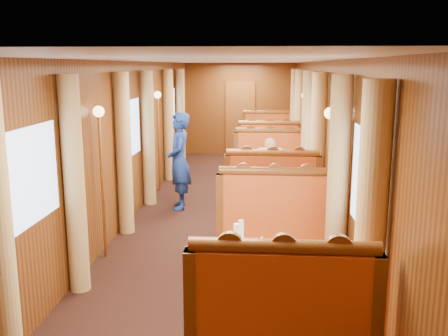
# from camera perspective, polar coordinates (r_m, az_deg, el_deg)

# --- Properties ---
(floor) EXTENTS (3.00, 12.00, 0.01)m
(floor) POSITION_cam_1_polar(r_m,az_deg,el_deg) (8.13, -0.06, -5.77)
(floor) COLOR black
(floor) RESTS_ON ground
(ceiling) EXTENTS (3.00, 12.00, 0.01)m
(ceiling) POSITION_cam_1_polar(r_m,az_deg,el_deg) (7.75, -0.07, 12.15)
(ceiling) COLOR silver
(ceiling) RESTS_ON wall_left
(wall_far) EXTENTS (3.00, 0.01, 2.50)m
(wall_far) POSITION_cam_1_polar(r_m,az_deg,el_deg) (13.79, 1.87, 6.74)
(wall_far) COLOR brown
(wall_far) RESTS_ON floor
(wall_left) EXTENTS (0.01, 12.00, 2.50)m
(wall_left) POSITION_cam_1_polar(r_m,az_deg,el_deg) (8.10, -10.72, 3.04)
(wall_left) COLOR brown
(wall_left) RESTS_ON floor
(wall_right) EXTENTS (0.01, 12.00, 2.50)m
(wall_right) POSITION_cam_1_polar(r_m,az_deg,el_deg) (7.87, 10.90, 2.80)
(wall_right) COLOR brown
(wall_right) RESTS_ON floor
(doorway_far) EXTENTS (0.80, 0.04, 2.00)m
(doorway_far) POSITION_cam_1_polar(r_m,az_deg,el_deg) (13.79, 1.85, 5.69)
(doorway_far) COLOR brown
(doorway_far) RESTS_ON floor
(table_near) EXTENTS (1.05, 0.72, 0.75)m
(table_near) POSITION_cam_1_polar(r_m,az_deg,el_deg) (4.71, 5.97, -14.37)
(table_near) COLOR white
(table_near) RESTS_ON floor
(banquette_near_aft) EXTENTS (1.30, 0.55, 1.34)m
(banquette_near_aft) POSITION_cam_1_polar(r_m,az_deg,el_deg) (5.62, 5.70, -9.38)
(banquette_near_aft) COLOR #B02B13
(banquette_near_aft) RESTS_ON floor
(table_mid) EXTENTS (1.05, 0.72, 0.75)m
(table_mid) POSITION_cam_1_polar(r_m,az_deg,el_deg) (8.00, 5.31, -3.31)
(table_mid) COLOR white
(table_mid) RESTS_ON floor
(banquette_mid_fwd) EXTENTS (1.30, 0.55, 1.34)m
(banquette_mid_fwd) POSITION_cam_1_polar(r_m,az_deg,el_deg) (7.01, 5.44, -5.06)
(banquette_mid_fwd) COLOR #B02B13
(banquette_mid_fwd) RESTS_ON floor
(banquette_mid_aft) EXTENTS (1.30, 0.55, 1.34)m
(banquette_mid_aft) POSITION_cam_1_polar(r_m,az_deg,el_deg) (8.97, 5.22, -1.33)
(banquette_mid_aft) COLOR #B02B13
(banquette_mid_aft) RESTS_ON floor
(table_far) EXTENTS (1.05, 0.72, 0.75)m
(table_far) POSITION_cam_1_polar(r_m,az_deg,el_deg) (11.42, 5.05, 1.23)
(table_far) COLOR white
(table_far) RESTS_ON floor
(banquette_far_fwd) EXTENTS (1.30, 0.55, 1.34)m
(banquette_far_fwd) POSITION_cam_1_polar(r_m,az_deg,el_deg) (10.41, 5.11, 0.49)
(banquette_far_fwd) COLOR #B02B13
(banquette_far_fwd) RESTS_ON floor
(banquette_far_aft) EXTENTS (1.30, 0.55, 1.34)m
(banquette_far_aft) POSITION_cam_1_polar(r_m,az_deg,el_deg) (12.41, 5.00, 2.30)
(banquette_far_aft) COLOR #B02B13
(banquette_far_aft) RESTS_ON floor
(tea_tray) EXTENTS (0.39, 0.33, 0.01)m
(tea_tray) POSITION_cam_1_polar(r_m,az_deg,el_deg) (4.50, 4.65, -10.27)
(tea_tray) COLOR silver
(tea_tray) RESTS_ON table_near
(teapot_left) EXTENTS (0.21, 0.19, 0.14)m
(teapot_left) POSITION_cam_1_polar(r_m,az_deg,el_deg) (4.46, 3.57, -9.60)
(teapot_left) COLOR silver
(teapot_left) RESTS_ON tea_tray
(teapot_right) EXTENTS (0.18, 0.15, 0.13)m
(teapot_right) POSITION_cam_1_polar(r_m,az_deg,el_deg) (4.41, 5.39, -9.97)
(teapot_right) COLOR silver
(teapot_right) RESTS_ON tea_tray
(teapot_back) EXTENTS (0.17, 0.15, 0.12)m
(teapot_back) POSITION_cam_1_polar(r_m,az_deg,el_deg) (4.58, 4.38, -9.14)
(teapot_back) COLOR silver
(teapot_back) RESTS_ON tea_tray
(fruit_plate) EXTENTS (0.20, 0.20, 0.05)m
(fruit_plate) POSITION_cam_1_polar(r_m,az_deg,el_deg) (4.49, 10.28, -10.33)
(fruit_plate) COLOR white
(fruit_plate) RESTS_ON table_near
(cup_inboard) EXTENTS (0.08, 0.08, 0.26)m
(cup_inboard) POSITION_cam_1_polar(r_m,az_deg,el_deg) (4.64, 1.39, -8.26)
(cup_inboard) COLOR white
(cup_inboard) RESTS_ON table_near
(cup_outboard) EXTENTS (0.08, 0.08, 0.26)m
(cup_outboard) POSITION_cam_1_polar(r_m,az_deg,el_deg) (4.74, 1.97, -7.81)
(cup_outboard) COLOR white
(cup_outboard) RESTS_ON table_near
(rose_vase_mid) EXTENTS (0.06, 0.06, 0.36)m
(rose_vase_mid) POSITION_cam_1_polar(r_m,az_deg,el_deg) (7.88, 5.38, 0.58)
(rose_vase_mid) COLOR silver
(rose_vase_mid) RESTS_ON table_mid
(rose_vase_far) EXTENTS (0.06, 0.06, 0.36)m
(rose_vase_far) POSITION_cam_1_polar(r_m,az_deg,el_deg) (11.36, 5.10, 4.00)
(rose_vase_far) COLOR silver
(rose_vase_far) RESTS_ON table_far
(window_left_near) EXTENTS (0.01, 1.20, 0.90)m
(window_left_near) POSITION_cam_1_polar(r_m,az_deg,el_deg) (4.82, -21.37, -0.97)
(window_left_near) COLOR #8EADD6
(window_left_near) RESTS_ON wall_left
(curtain_left_near_b) EXTENTS (0.22, 0.22, 2.35)m
(curtain_left_near_b) POSITION_cam_1_polar(r_m,az_deg,el_deg) (5.53, -16.73, -2.02)
(curtain_left_near_b) COLOR tan
(curtain_left_near_b) RESTS_ON floor
(window_right_near) EXTENTS (0.01, 1.20, 0.90)m
(window_right_near) POSITION_cam_1_polar(r_m,az_deg,el_deg) (4.43, 15.80, -1.64)
(window_right_near) COLOR #8EADD6
(window_right_near) RESTS_ON wall_right
(curtain_right_near_a) EXTENTS (0.22, 0.22, 2.35)m
(curtain_right_near_a) POSITION_cam_1_polar(r_m,az_deg,el_deg) (3.76, 16.31, -8.45)
(curtain_right_near_a) COLOR tan
(curtain_right_near_a) RESTS_ON floor
(curtain_right_near_b) EXTENTS (0.22, 0.22, 2.35)m
(curtain_right_near_b) POSITION_cam_1_polar(r_m,az_deg,el_deg) (5.22, 12.85, -2.60)
(curtain_right_near_b) COLOR tan
(curtain_right_near_b) RESTS_ON floor
(window_left_mid) EXTENTS (0.01, 1.20, 0.90)m
(window_left_mid) POSITION_cam_1_polar(r_m,az_deg,el_deg) (8.07, -10.67, 4.45)
(window_left_mid) COLOR #8EADD6
(window_left_mid) RESTS_ON wall_left
(curtain_left_mid_a) EXTENTS (0.22, 0.22, 2.35)m
(curtain_left_mid_a) POSITION_cam_1_polar(r_m,az_deg,el_deg) (7.33, -11.36, 1.54)
(curtain_left_mid_a) COLOR tan
(curtain_left_mid_a) RESTS_ON floor
(curtain_left_mid_b) EXTENTS (0.22, 0.22, 2.35)m
(curtain_left_mid_b) POSITION_cam_1_polar(r_m,az_deg,el_deg) (8.83, -8.65, 3.33)
(curtain_left_mid_b) COLOR tan
(curtain_left_mid_b) RESTS_ON floor
(window_right_mid) EXTENTS (0.01, 1.20, 0.90)m
(window_right_mid) POSITION_cam_1_polar(r_m,az_deg,el_deg) (7.84, 10.85, 4.24)
(window_right_mid) COLOR #8EADD6
(window_right_mid) RESTS_ON wall_right
(curtain_right_mid_a) EXTENTS (0.22, 0.22, 2.35)m
(curtain_right_mid_a) POSITION_cam_1_polar(r_m,az_deg,el_deg) (7.11, 10.61, 1.25)
(curtain_right_mid_a) COLOR tan
(curtain_right_mid_a) RESTS_ON floor
(curtain_right_mid_b) EXTENTS (0.22, 0.22, 2.35)m
(curtain_right_mid_b) POSITION_cam_1_polar(r_m,az_deg,el_deg) (8.64, 9.52, 3.12)
(curtain_right_mid_b) COLOR tan
(curtain_right_mid_b) RESTS_ON floor
(window_left_far) EXTENTS (0.01, 1.20, 0.90)m
(window_left_far) POSITION_cam_1_polar(r_m,az_deg,el_deg) (11.46, -6.17, 6.67)
(window_left_far) COLOR #8EADD6
(window_left_far) RESTS_ON wall_left
(curtain_left_far_a) EXTENTS (0.22, 0.22, 2.35)m
(curtain_left_far_a) POSITION_cam_1_polar(r_m,az_deg,el_deg) (10.71, -6.34, 4.84)
(curtain_left_far_a) COLOR tan
(curtain_left_far_a) RESTS_ON floor
(curtain_left_far_b) EXTENTS (0.22, 0.22, 2.35)m
(curtain_left_far_b) POSITION_cam_1_polar(r_m,az_deg,el_deg) (12.24, -5.00, 5.72)
(curtain_left_far_b) COLOR tan
(curtain_left_far_b) RESTS_ON floor
(window_right_far) EXTENTS (0.01, 1.20, 0.90)m
(window_right_far) POSITION_cam_1_polar(r_m,az_deg,el_deg) (11.31, 8.90, 6.53)
(window_right_far) COLOR #8EADD6
(window_right_far) RESTS_ON wall_right
(curtain_right_far_a) EXTENTS (0.22, 0.22, 2.35)m
(curtain_right_far_a) POSITION_cam_1_polar(r_m,az_deg,el_deg) (10.55, 8.60, 4.68)
(curtain_right_far_a) COLOR tan
(curtain_right_far_a) RESTS_ON floor
(curtain_right_far_b) EXTENTS (0.22, 0.22, 2.35)m
(curtain_right_far_b) POSITION_cam_1_polar(r_m,az_deg,el_deg) (12.10, 8.07, 5.58)
(curtain_right_far_b) COLOR tan
(curtain_right_far_b) RESTS_ON floor
(sconce_left_fore) EXTENTS (0.14, 0.14, 1.95)m
(sconce_left_fore) POSITION_cam_1_polar(r_m,az_deg,el_deg) (6.39, -13.93, 1.85)
(sconce_left_fore) COLOR #BF8C3F
(sconce_left_fore) RESTS_ON floor
(sconce_right_fore) EXTENTS (0.14, 0.14, 1.95)m
(sconce_right_fore) POSITION_cam_1_polar(r_m,az_deg,el_deg) (6.12, 11.83, 1.53)
(sconce_right_fore) COLOR #BF8C3F
(sconce_right_fore) RESTS_ON floor
(sconce_left_aft) EXTENTS (0.14, 0.14, 1.95)m
(sconce_left_aft) POSITION_cam_1_polar(r_m,az_deg,el_deg) (9.74, -7.53, 5.38)
(sconce_left_aft) COLOR #BF8C3F
(sconce_left_aft) RESTS_ON floor
(sconce_right_aft) EXTENTS (0.14, 0.14, 1.95)m
(sconce_right_aft) POSITION_cam_1_polar(r_m,az_deg,el_deg) (9.57, 9.18, 5.22)
(sconce_right_aft) COLOR #BF8C3F
(sconce_right_aft) RESTS_ON floor
(steward) EXTENTS (0.51, 0.67, 1.66)m
(steward) POSITION_cam_1_polar(r_m,az_deg,el_deg) (8.54, -5.14, 0.79)
(steward) COLOR navy
(steward) RESTS_ON floor
(passenger) EXTENTS (0.40, 0.44, 0.76)m
(passenger) POSITION_cam_1_polar(r_m,az_deg,el_deg) (8.63, 5.28, 0.31)
(passenger) COLOR beige
(passenger) RESTS_ON banquette_mid_aft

